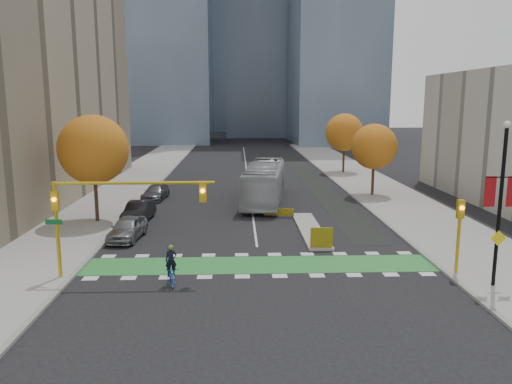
{
  "coord_description": "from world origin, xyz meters",
  "views": [
    {
      "loc": [
        -1.21,
        -25.69,
        9.19
      ],
      "look_at": [
        0.05,
        8.21,
        3.0
      ],
      "focal_mm": 35.0,
      "sensor_mm": 36.0,
      "label": 1
    }
  ],
  "objects": [
    {
      "name": "median_island",
      "position": [
        4.0,
        9.0,
        0.08
      ],
      "size": [
        1.6,
        10.0,
        0.16
      ],
      "primitive_type": "cube",
      "color": "gray",
      "rests_on": "ground"
    },
    {
      "name": "tower_ne",
      "position": [
        20.0,
        85.0,
        30.0
      ],
      "size": [
        18.0,
        24.0,
        60.0
      ],
      "primitive_type": "cube",
      "color": "#47566B",
      "rests_on": "ground"
    },
    {
      "name": "hazard_board",
      "position": [
        4.0,
        4.2,
        0.8
      ],
      "size": [
        1.4,
        0.12,
        1.3
      ],
      "primitive_type": "cube",
      "color": "yellow",
      "rests_on": "median_island"
    },
    {
      "name": "bike_lane_paint",
      "position": [
        7.5,
        30.0,
        0.01
      ],
      "size": [
        2.5,
        50.0,
        0.01
      ],
      "primitive_type": "cube",
      "color": "black",
      "rests_on": "ground"
    },
    {
      "name": "parked_car_a",
      "position": [
        -8.66,
        7.17,
        0.77
      ],
      "size": [
        2.3,
        4.71,
        1.55
      ],
      "primitive_type": "imported",
      "rotation": [
        0.0,
        0.0,
        -0.11
      ],
      "color": "gray",
      "rests_on": "ground"
    },
    {
      "name": "traffic_signal_west",
      "position": [
        -7.93,
        -0.51,
        4.03
      ],
      "size": [
        8.53,
        0.56,
        5.2
      ],
      "color": "#BF9914",
      "rests_on": "ground"
    },
    {
      "name": "bus",
      "position": [
        1.25,
        19.47,
        1.83
      ],
      "size": [
        4.78,
        13.46,
        3.67
      ],
      "primitive_type": "imported",
      "rotation": [
        0.0,
        0.0,
        -0.13
      ],
      "color": "#ACB0B3",
      "rests_on": "ground"
    },
    {
      "name": "centre_line",
      "position": [
        0.0,
        40.0,
        0.01
      ],
      "size": [
        0.15,
        70.0,
        0.01
      ],
      "primitive_type": "cube",
      "color": "silver",
      "rests_on": "ground"
    },
    {
      "name": "cyclist",
      "position": [
        -4.6,
        -1.42,
        0.7
      ],
      "size": [
        1.06,
        1.91,
        2.09
      ],
      "rotation": [
        0.0,
        0.0,
        0.25
      ],
      "color": "#224A9E",
      "rests_on": "ground"
    },
    {
      "name": "tree_west",
      "position": [
        -12.0,
        12.0,
        5.62
      ],
      "size": [
        5.2,
        5.2,
        8.22
      ],
      "color": "#332114",
      "rests_on": "ground"
    },
    {
      "name": "parked_car_c",
      "position": [
        -9.0,
        21.05,
        0.67
      ],
      "size": [
        2.41,
        4.84,
        1.35
      ],
      "primitive_type": "imported",
      "rotation": [
        0.0,
        0.0,
        -0.11
      ],
      "color": "#535358",
      "rests_on": "ground"
    },
    {
      "name": "tree_east_near",
      "position": [
        12.0,
        22.0,
        4.86
      ],
      "size": [
        4.4,
        4.4,
        7.08
      ],
      "color": "#332114",
      "rests_on": "ground"
    },
    {
      "name": "sidewalk_east",
      "position": [
        13.5,
        20.0,
        0.07
      ],
      "size": [
        7.0,
        120.0,
        0.15
      ],
      "primitive_type": "cube",
      "color": "gray",
      "rests_on": "ground"
    },
    {
      "name": "curb_east",
      "position": [
        10.0,
        20.0,
        0.07
      ],
      "size": [
        0.3,
        120.0,
        0.16
      ],
      "primitive_type": "cube",
      "color": "gray",
      "rests_on": "ground"
    },
    {
      "name": "sidewalk_west",
      "position": [
        -13.5,
        20.0,
        0.07
      ],
      "size": [
        7.0,
        120.0,
        0.15
      ],
      "primitive_type": "cube",
      "color": "gray",
      "rests_on": "ground"
    },
    {
      "name": "traffic_signal_east",
      "position": [
        10.5,
        -0.51,
        2.73
      ],
      "size": [
        0.35,
        0.43,
        4.1
      ],
      "color": "#BF9914",
      "rests_on": "ground"
    },
    {
      "name": "bike_crossing",
      "position": [
        0.0,
        1.5,
        0.01
      ],
      "size": [
        20.0,
        3.0,
        0.01
      ],
      "primitive_type": "cube",
      "color": "#2B8536",
      "rests_on": "ground"
    },
    {
      "name": "parked_car_b",
      "position": [
        -8.9,
        12.27,
        0.78
      ],
      "size": [
        2.03,
        4.85,
        1.56
      ],
      "primitive_type": "imported",
      "rotation": [
        0.0,
        0.0,
        -0.08
      ],
      "color": "black",
      "rests_on": "ground"
    },
    {
      "name": "tower_far",
      "position": [
        -4.0,
        140.0,
        40.0
      ],
      "size": [
        26.0,
        26.0,
        80.0
      ],
      "primitive_type": "cube",
      "color": "#47566B",
      "rests_on": "ground"
    },
    {
      "name": "banner_lamppost",
      "position": [
        11.5,
        -2.5,
        4.61
      ],
      "size": [
        1.65,
        0.36,
        8.28
      ],
      "color": "black",
      "rests_on": "ground"
    },
    {
      "name": "tree_east_far",
      "position": [
        12.5,
        38.0,
        5.24
      ],
      "size": [
        4.8,
        4.8,
        7.65
      ],
      "color": "#332114",
      "rests_on": "ground"
    },
    {
      "name": "curb_west",
      "position": [
        -10.0,
        20.0,
        0.07
      ],
      "size": [
        0.3,
        120.0,
        0.16
      ],
      "primitive_type": "cube",
      "color": "gray",
      "rests_on": "ground"
    },
    {
      "name": "ground",
      "position": [
        0.0,
        0.0,
        0.0
      ],
      "size": [
        300.0,
        300.0,
        0.0
      ],
      "primitive_type": "plane",
      "color": "black",
      "rests_on": "ground"
    }
  ]
}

